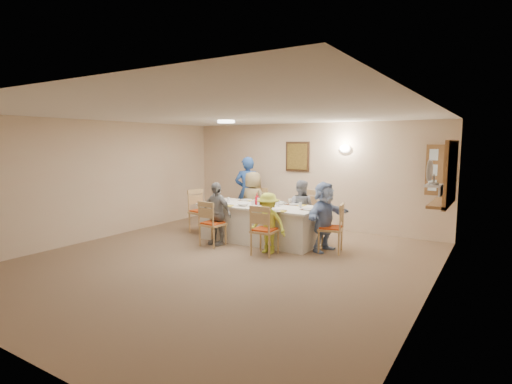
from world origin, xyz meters
The scene contains 49 objects.
ground centered at (0.00, 0.00, 0.00)m, with size 7.00×7.00×0.00m, color #856B53.
room_walls centered at (0.00, 0.00, 1.51)m, with size 7.00×7.00×7.00m.
wall_picture centered at (-0.30, 3.46, 1.70)m, with size 0.62×0.05×0.72m.
wall_sconce centered at (0.90, 3.44, 1.90)m, with size 0.26×0.09×0.18m, color white.
ceiling_light centered at (-1.00, 1.50, 2.47)m, with size 0.36×0.36×0.05m, color white.
serving_hatch centered at (3.21, 2.40, 1.50)m, with size 0.06×1.50×1.15m, color brown.
hatch_sill centered at (3.09, 2.40, 0.97)m, with size 0.30×1.50×0.05m, color brown.
shutter_door centered at (2.95, 3.16, 1.50)m, with size 0.55×0.04×1.00m, color brown.
fan_shelf centered at (3.13, 1.05, 1.40)m, with size 0.22×0.36×0.03m, color white.
desk_fan centered at (3.10, 1.05, 1.55)m, with size 0.30×0.30×0.28m, color #A5A5A8, non-canonical shape.
dining_table centered at (-0.22, 1.58, 0.38)m, with size 2.52×1.07×0.76m, color silver.
chair_back_left centered at (-0.82, 2.38, 0.50)m, with size 0.48×0.48×0.99m, color tan, non-canonical shape.
chair_back_right centered at (0.38, 2.38, 0.51)m, with size 0.49×0.49×1.03m, color tan, non-canonical shape.
chair_front_left centered at (-0.82, 0.78, 0.46)m, with size 0.44×0.44×0.91m, color tan, non-canonical shape.
chair_front_right centered at (0.38, 0.78, 0.46)m, with size 0.44×0.44×0.93m, color tan, non-canonical shape.
chair_left_end centered at (-1.77, 1.58, 0.49)m, with size 0.47×0.47×0.98m, color tan, non-canonical shape.
chair_right_end centered at (1.33, 1.58, 0.46)m, with size 0.44×0.44×0.93m, color tan, non-canonical shape.
diner_back_left centered at (-0.82, 2.26, 0.69)m, with size 0.72×0.51×1.38m, color olive.
diner_back_right centered at (0.38, 2.26, 0.63)m, with size 0.66×0.54×1.25m, color gray.
diner_front_left centered at (-0.82, 0.90, 0.63)m, with size 0.76×0.36×1.25m, color gray.
diner_front_right centered at (0.38, 0.90, 0.56)m, with size 0.73×0.42×1.12m, color #D1DE3F.
diner_right_end centered at (1.20, 1.58, 0.66)m, with size 0.61×1.27×1.32m, color #8DA9DB.
caregiver centered at (-1.27, 2.73, 0.85)m, with size 0.74×0.65×1.70m, color #244891.
placemat_fl centered at (-0.82, 1.16, 0.76)m, with size 0.34×0.26×0.01m, color #472B19.
plate_fl centered at (-0.82, 1.16, 0.77)m, with size 0.23×0.23×0.01m, color white.
napkin_fl centered at (-0.64, 1.11, 0.77)m, with size 0.13×0.13×0.01m, color yellow.
placemat_fr centered at (0.38, 1.16, 0.76)m, with size 0.38×0.28×0.01m, color #472B19.
plate_fr centered at (0.38, 1.16, 0.77)m, with size 0.24×0.24×0.02m, color white.
napkin_fr centered at (0.56, 1.11, 0.77)m, with size 0.14×0.14×0.01m, color yellow.
placemat_bl centered at (-0.82, 2.00, 0.76)m, with size 0.33×0.25×0.01m, color #472B19.
plate_bl centered at (-0.82, 2.00, 0.77)m, with size 0.25×0.25×0.02m, color white.
napkin_bl centered at (-0.64, 1.95, 0.77)m, with size 0.14×0.14×0.01m, color yellow.
placemat_br centered at (0.38, 2.00, 0.76)m, with size 0.37×0.28×0.01m, color #472B19.
plate_br centered at (0.38, 2.00, 0.77)m, with size 0.24×0.24×0.02m, color white.
napkin_br centered at (0.56, 1.95, 0.77)m, with size 0.15×0.15×0.01m, color yellow.
placemat_le centered at (-1.32, 1.58, 0.76)m, with size 0.37×0.27×0.01m, color #472B19.
plate_le centered at (-1.32, 1.58, 0.77)m, with size 0.25×0.25×0.02m, color white.
napkin_le centered at (-1.14, 1.53, 0.77)m, with size 0.13×0.13×0.01m, color yellow.
placemat_re centered at (0.90, 1.58, 0.76)m, with size 0.33×0.24×0.01m, color #472B19.
plate_re centered at (0.90, 1.58, 0.77)m, with size 0.26×0.26×0.02m, color white.
napkin_re centered at (1.08, 1.53, 0.77)m, with size 0.14×0.14×0.01m, color yellow.
teacup_a centered at (-1.00, 1.25, 0.80)m, with size 0.11×0.11×0.08m, color white.
teacup_b centered at (0.21, 2.13, 0.81)m, with size 0.11×0.11×0.09m, color white.
bowl_a centered at (-0.45, 1.30, 0.79)m, with size 0.26×0.26×0.06m, color white.
bowl_b centered at (0.09, 1.86, 0.79)m, with size 0.23×0.23×0.06m, color white.
condiment_ketchup centered at (-0.29, 1.59, 0.88)m, with size 0.09×0.10×0.24m, color red.
condiment_brown centered at (-0.18, 1.61, 0.86)m, with size 0.11×0.11×0.20m, color #3F2110.
condiment_malt centered at (-0.07, 1.53, 0.85)m, with size 0.15×0.15×0.17m, color #3F2110.
drinking_glass centered at (-0.37, 1.63, 0.82)m, with size 0.07×0.07×0.10m, color silver.
Camera 1 is at (4.01, -5.33, 2.03)m, focal length 28.00 mm.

